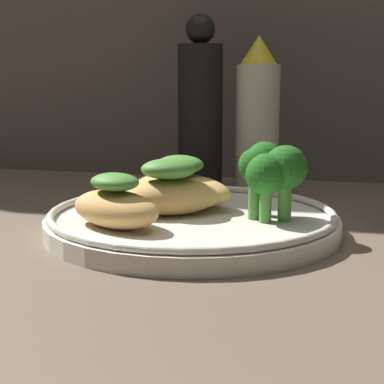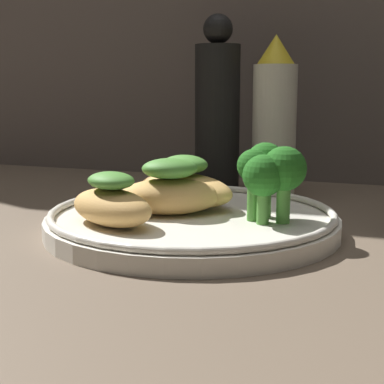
{
  "view_description": "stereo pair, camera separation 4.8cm",
  "coord_description": "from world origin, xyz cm",
  "px_view_note": "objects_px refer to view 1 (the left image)",
  "views": [
    {
      "loc": [
        11.42,
        -46.21,
        12.22
      ],
      "look_at": [
        0.0,
        0.0,
        3.4
      ],
      "focal_mm": 55.0,
      "sensor_mm": 36.0,
      "label": 1
    },
    {
      "loc": [
        16.05,
        -44.81,
        12.22
      ],
      "look_at": [
        0.0,
        0.0,
        3.4
      ],
      "focal_mm": 55.0,
      "sensor_mm": 36.0,
      "label": 2
    }
  ],
  "objects_px": {
    "plate": "(192,220)",
    "sauce_bottle": "(258,119)",
    "broccoli_bunch": "(270,170)",
    "pepper_grinder": "(200,112)"
  },
  "relations": [
    {
      "from": "plate",
      "to": "sauce_bottle",
      "type": "bearing_deg",
      "value": 81.39
    },
    {
      "from": "broccoli_bunch",
      "to": "sauce_bottle",
      "type": "height_order",
      "value": "sauce_bottle"
    },
    {
      "from": "broccoli_bunch",
      "to": "pepper_grinder",
      "type": "relative_size",
      "value": 0.31
    },
    {
      "from": "sauce_bottle",
      "to": "pepper_grinder",
      "type": "height_order",
      "value": "pepper_grinder"
    },
    {
      "from": "broccoli_bunch",
      "to": "sauce_bottle",
      "type": "relative_size",
      "value": 0.35
    },
    {
      "from": "sauce_bottle",
      "to": "broccoli_bunch",
      "type": "bearing_deg",
      "value": -79.08
    },
    {
      "from": "plate",
      "to": "pepper_grinder",
      "type": "distance_m",
      "value": 0.21
    },
    {
      "from": "broccoli_bunch",
      "to": "sauce_bottle",
      "type": "xyz_separation_m",
      "value": [
        -0.04,
        0.18,
        0.03
      ]
    },
    {
      "from": "pepper_grinder",
      "to": "sauce_bottle",
      "type": "bearing_deg",
      "value": -0.0
    },
    {
      "from": "plate",
      "to": "pepper_grinder",
      "type": "bearing_deg",
      "value": 101.11
    }
  ]
}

